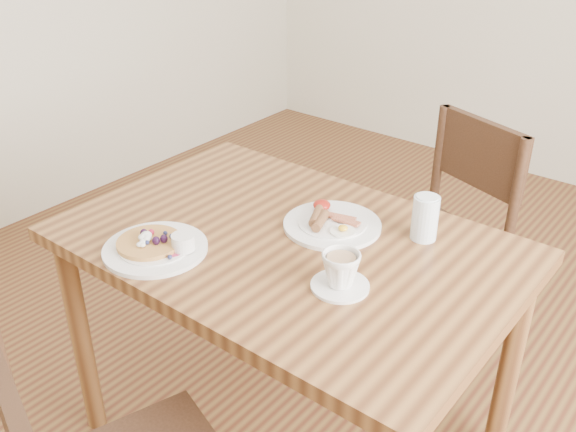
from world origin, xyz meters
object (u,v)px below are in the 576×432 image
Objects in this scene: pancake_plate at (157,246)px; water_glass at (425,218)px; chair_far at (442,232)px; teacup_saucer at (341,272)px; dining_table at (288,270)px; breakfast_plate at (331,223)px.

pancake_plate is 0.70m from water_glass.
chair_far reaches higher than teacup_saucer.
teacup_saucer reaches higher than dining_table.
breakfast_plate is 1.93× the size of teacup_saucer.
chair_far is at bearing 107.50° from water_glass.
breakfast_plate is (0.05, 0.13, 0.11)m from dining_table.
chair_far is 3.26× the size of breakfast_plate.
water_glass is at bearing 43.86° from pancake_plate.
pancake_plate is at bearing -160.97° from teacup_saucer.
chair_far reaches higher than pancake_plate.
water_glass is at bearing 24.09° from breakfast_plate.
dining_table is 4.44× the size of pancake_plate.
dining_table is 0.74m from chair_far.
chair_far reaches higher than water_glass.
chair_far is at bearing 70.04° from pancake_plate.
teacup_saucer is 1.15× the size of water_glass.
dining_table is 0.29m from teacup_saucer.
breakfast_plate reaches higher than dining_table.
pancake_plate is at bearing -125.85° from breakfast_plate.
teacup_saucer is (0.46, 0.16, 0.03)m from pancake_plate.
teacup_saucer is at bearing 19.03° from pancake_plate.
dining_table is 9.83× the size of water_glass.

